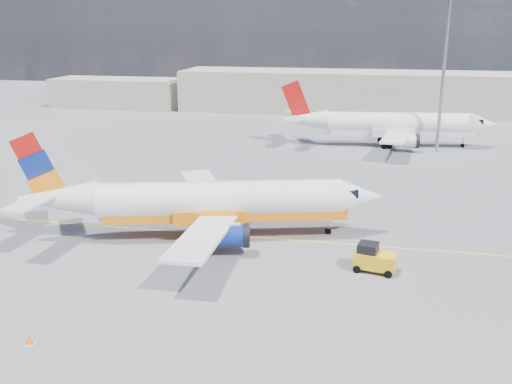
% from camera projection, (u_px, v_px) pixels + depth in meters
% --- Properties ---
extents(ground, '(240.00, 240.00, 0.00)m').
position_uv_depth(ground, '(257.00, 252.00, 44.54)').
color(ground, '#59595E').
rests_on(ground, ground).
extents(taxi_line, '(70.00, 0.15, 0.01)m').
position_uv_depth(taxi_line, '(264.00, 238.00, 47.36)').
color(taxi_line, yellow).
rests_on(taxi_line, ground).
extents(terminal_main, '(70.00, 14.00, 8.00)m').
position_uv_depth(terminal_main, '(357.00, 92.00, 112.84)').
color(terminal_main, '#B3AB9A').
rests_on(terminal_main, ground).
extents(terminal_annex, '(26.00, 10.00, 6.00)m').
position_uv_depth(terminal_annex, '(116.00, 93.00, 119.98)').
color(terminal_annex, '#B3AB9A').
rests_on(terminal_annex, ground).
extents(main_jet, '(30.19, 23.04, 9.13)m').
position_uv_depth(main_jet, '(209.00, 202.00, 46.79)').
color(main_jet, white).
rests_on(main_jet, ground).
extents(second_jet, '(30.89, 24.25, 9.36)m').
position_uv_depth(second_jet, '(392.00, 125.00, 81.88)').
color(second_jet, white).
rests_on(second_jet, ground).
extents(gse_tug, '(3.15, 2.30, 2.07)m').
position_uv_depth(gse_tug, '(374.00, 258.00, 40.81)').
color(gse_tug, black).
rests_on(gse_tug, ground).
extents(traffic_cone, '(0.43, 0.43, 0.60)m').
position_uv_depth(traffic_cone, '(29.00, 340.00, 31.57)').
color(traffic_cone, white).
rests_on(traffic_cone, ground).
extents(floodlight_mast, '(1.59, 1.59, 21.84)m').
position_uv_depth(floodlight_mast, '(445.00, 55.00, 75.37)').
color(floodlight_mast, '#93939B').
rests_on(floodlight_mast, ground).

